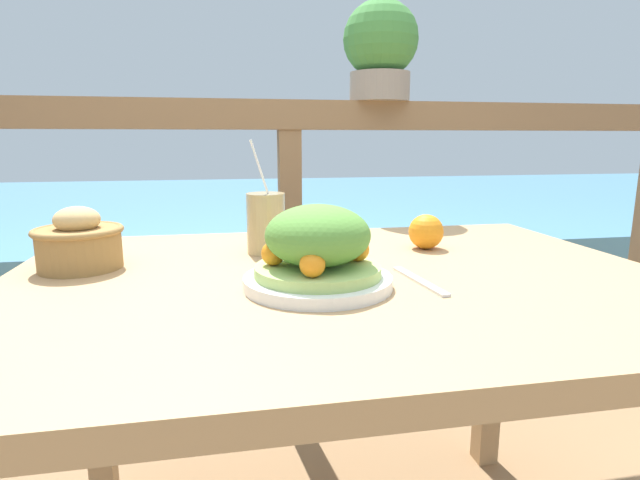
{
  "coord_description": "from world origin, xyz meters",
  "views": [
    {
      "loc": [
        -0.2,
        -0.87,
        0.97
      ],
      "look_at": [
        -0.03,
        0.02,
        0.79
      ],
      "focal_mm": 28.0,
      "sensor_mm": 36.0,
      "label": 1
    }
  ],
  "objects_px": {
    "bread_basket": "(79,242)",
    "potted_plant": "(380,49)",
    "salad_plate": "(318,252)",
    "drink_glass": "(266,223)"
  },
  "relations": [
    {
      "from": "salad_plate",
      "to": "drink_glass",
      "type": "bearing_deg",
      "value": 103.0
    },
    {
      "from": "salad_plate",
      "to": "potted_plant",
      "type": "xyz_separation_m",
      "value": [
        0.35,
        0.81,
        0.46
      ]
    },
    {
      "from": "drink_glass",
      "to": "potted_plant",
      "type": "bearing_deg",
      "value": 52.36
    },
    {
      "from": "drink_glass",
      "to": "bread_basket",
      "type": "bearing_deg",
      "value": -169.03
    },
    {
      "from": "salad_plate",
      "to": "potted_plant",
      "type": "relative_size",
      "value": 0.8
    },
    {
      "from": "salad_plate",
      "to": "drink_glass",
      "type": "height_order",
      "value": "drink_glass"
    },
    {
      "from": "bread_basket",
      "to": "potted_plant",
      "type": "xyz_separation_m",
      "value": [
        0.77,
        0.61,
        0.47
      ]
    },
    {
      "from": "drink_glass",
      "to": "potted_plant",
      "type": "height_order",
      "value": "potted_plant"
    },
    {
      "from": "bread_basket",
      "to": "potted_plant",
      "type": "relative_size",
      "value": 0.53
    },
    {
      "from": "drink_glass",
      "to": "salad_plate",
      "type": "bearing_deg",
      "value": -77.0
    }
  ]
}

